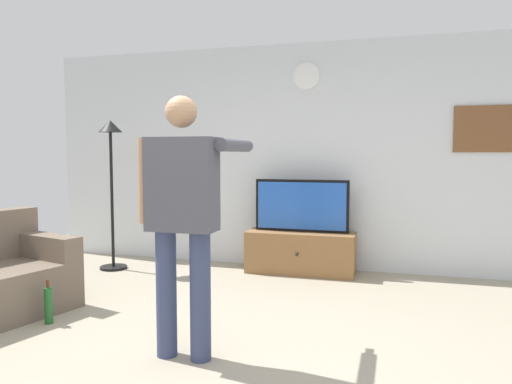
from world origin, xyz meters
TOP-DOWN VIEW (x-y plane):
  - ground_plane at (0.00, 0.00)m, footprint 8.40×8.40m
  - back_wall at (0.00, 2.95)m, footprint 6.40×0.10m
  - tv_stand at (0.19, 2.60)m, footprint 1.25×0.45m
  - television at (0.19, 2.65)m, footprint 1.09×0.07m
  - wall_clock at (0.19, 2.89)m, footprint 0.31×0.03m
  - framed_picture at (2.18, 2.90)m, footprint 0.69×0.04m
  - floor_lamp at (-2.02, 2.18)m, footprint 0.32×0.32m
  - person_standing_nearer_lamp at (-0.12, 0.08)m, footprint 0.64×0.78m
  - beverage_bottle at (-1.46, 0.36)m, footprint 0.07×0.07m

SIDE VIEW (x-z plane):
  - ground_plane at x=0.00m, z-range 0.00..0.00m
  - beverage_bottle at x=-1.46m, z-range -0.03..0.34m
  - tv_stand at x=0.19m, z-range 0.00..0.48m
  - television at x=0.19m, z-range 0.48..1.09m
  - person_standing_nearer_lamp at x=-0.12m, z-range 0.13..1.89m
  - floor_lamp at x=-2.02m, z-range 0.38..2.17m
  - back_wall at x=0.00m, z-range 0.00..2.70m
  - framed_picture at x=2.18m, z-range 1.40..1.91m
  - wall_clock at x=0.19m, z-range 2.15..2.46m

